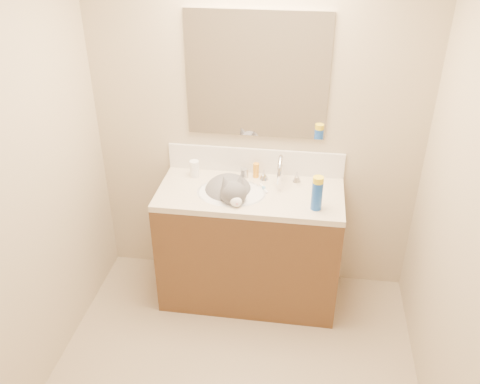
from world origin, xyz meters
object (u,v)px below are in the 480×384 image
(vanity_cabinet, at_px, (250,248))
(spray_can, at_px, (317,196))
(cat, at_px, (229,193))
(amber_bottle, at_px, (256,170))
(pill_bottle, at_px, (194,169))
(silver_jar, at_px, (244,173))
(faucet, at_px, (280,172))
(basin, at_px, (231,202))

(vanity_cabinet, bearing_deg, spray_can, -19.36)
(vanity_cabinet, height_order, cat, cat)
(amber_bottle, bearing_deg, pill_bottle, -173.39)
(cat, relative_size, silver_jar, 7.94)
(silver_jar, relative_size, spray_can, 0.33)
(faucet, bearing_deg, amber_bottle, 159.40)
(pill_bottle, bearing_deg, spray_can, -20.05)
(silver_jar, xyz_separation_m, amber_bottle, (0.08, 0.01, 0.02))
(vanity_cabinet, height_order, faucet, faucet)
(faucet, height_order, pill_bottle, faucet)
(vanity_cabinet, xyz_separation_m, basin, (-0.12, -0.03, 0.38))
(basin, distance_m, cat, 0.06)
(pill_bottle, relative_size, spray_can, 0.63)
(cat, bearing_deg, basin, -74.46)
(pill_bottle, xyz_separation_m, amber_bottle, (0.41, 0.05, -0.01))
(vanity_cabinet, height_order, silver_jar, silver_jar)
(faucet, distance_m, silver_jar, 0.26)
(vanity_cabinet, relative_size, spray_can, 6.60)
(faucet, bearing_deg, silver_jar, 167.67)
(basin, relative_size, amber_bottle, 4.41)
(faucet, xyz_separation_m, pill_bottle, (-0.58, 0.01, -0.03))
(basin, xyz_separation_m, amber_bottle, (0.13, 0.23, 0.12))
(basin, distance_m, silver_jar, 0.25)
(basin, distance_m, spray_can, 0.58)
(faucet, height_order, silver_jar, faucet)
(faucet, bearing_deg, spray_can, -49.68)
(vanity_cabinet, xyz_separation_m, cat, (-0.14, -0.01, 0.43))
(cat, height_order, spray_can, cat)
(pill_bottle, height_order, spray_can, spray_can)
(silver_jar, distance_m, amber_bottle, 0.08)
(basin, bearing_deg, amber_bottle, 59.98)
(pill_bottle, bearing_deg, basin, -32.94)
(cat, distance_m, amber_bottle, 0.27)
(basin, xyz_separation_m, faucet, (0.30, 0.17, 0.16))
(vanity_cabinet, xyz_separation_m, pill_bottle, (-0.40, 0.15, 0.51))
(vanity_cabinet, relative_size, basin, 2.67)
(basin, relative_size, pill_bottle, 3.93)
(spray_can, bearing_deg, pill_bottle, 159.95)
(cat, height_order, pill_bottle, cat)
(vanity_cabinet, distance_m, pill_bottle, 0.66)
(silver_jar, bearing_deg, basin, -103.92)
(cat, bearing_deg, spray_can, -35.77)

